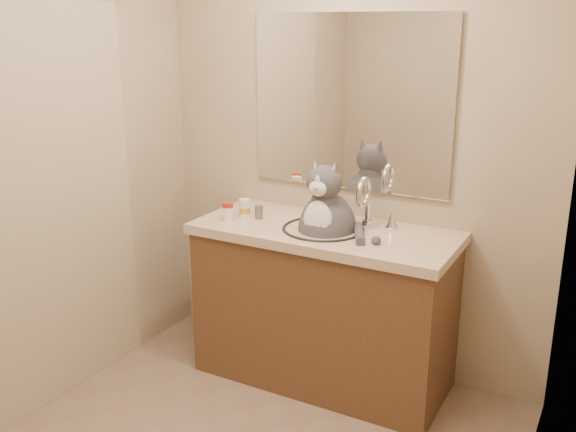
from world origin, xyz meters
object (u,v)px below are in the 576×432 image
at_px(cat, 326,225).
at_px(pill_bottle_orange, 245,209).
at_px(pill_bottle_redcap, 228,212).
at_px(grey_canister, 259,212).

xyz_separation_m(cat, pill_bottle_orange, (-0.48, -0.01, 0.02)).
relative_size(cat, pill_bottle_redcap, 6.06).
bearing_deg(pill_bottle_orange, cat, 1.67).
height_order(pill_bottle_orange, grey_canister, pill_bottle_orange).
bearing_deg(grey_canister, pill_bottle_redcap, -138.16).
distance_m(cat, pill_bottle_redcap, 0.53).
height_order(pill_bottle_redcap, grey_canister, pill_bottle_redcap).
relative_size(pill_bottle_orange, grey_canister, 1.43).
relative_size(cat, pill_bottle_orange, 5.85).
bearing_deg(pill_bottle_redcap, pill_bottle_orange, 64.51).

